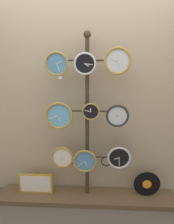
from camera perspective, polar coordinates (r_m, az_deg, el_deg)
ground_plane at (r=2.72m, az=-0.47°, el=-26.12°), size 12.00×12.00×0.00m
shop_wall at (r=2.68m, az=0.25°, el=6.34°), size 4.40×0.04×2.80m
low_shelf at (r=2.98m, az=-0.01°, el=-21.38°), size 2.20×0.36×0.06m
display_stand at (r=2.70m, az=0.06°, el=-8.33°), size 0.75×0.42×2.05m
clock_top_left at (r=2.46m, az=-7.96°, el=12.35°), size 0.27×0.04×0.27m
clock_top_center at (r=2.43m, az=-0.54°, el=12.50°), size 0.25×0.04×0.25m
clock_top_right at (r=2.42m, az=7.99°, el=13.08°), size 0.30×0.04×0.30m
clock_middle_left at (r=2.51m, az=-7.35°, el=-0.97°), size 0.32×0.04×0.32m
clock_middle_center at (r=2.47m, az=1.00°, el=0.10°), size 0.20×0.04×0.20m
clock_middle_right at (r=2.50m, az=7.96°, el=-1.00°), size 0.26×0.04×0.26m
clock_bottom_left at (r=2.71m, az=-6.45°, el=-11.70°), size 0.28×0.04×0.28m
clock_bottom_center at (r=2.66m, az=-0.60°, el=-12.70°), size 0.29×0.04×0.29m
clock_bottom_right at (r=2.68m, az=8.37°, el=-11.74°), size 0.28×0.04×0.28m
vinyl_record at (r=2.96m, az=15.38°, el=-17.71°), size 0.33×0.01×0.33m
picture_frame at (r=3.01m, az=-13.24°, el=-17.72°), size 0.43×0.02×0.26m
price_tag_upper at (r=2.45m, az=-7.01°, el=8.93°), size 0.04×0.00×0.03m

